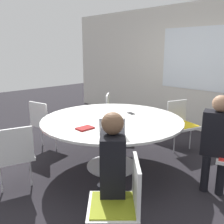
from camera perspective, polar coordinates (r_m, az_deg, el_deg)
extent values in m
plane|color=black|center=(3.93, 0.00, -12.23)|extent=(16.00, 16.00, 0.00)
cube|color=silver|center=(5.66, 19.52, 9.35)|extent=(8.00, 0.06, 2.70)
cube|color=white|center=(5.61, 19.52, 11.37)|extent=(1.80, 0.01, 1.30)
cylinder|color=#B7B7BC|center=(3.93, 0.00, -12.10)|extent=(0.77, 0.77, 0.02)
cylinder|color=#B7B7BC|center=(3.78, 0.00, -7.14)|extent=(0.15, 0.15, 0.71)
cylinder|color=white|center=(3.66, 0.00, -1.74)|extent=(2.06, 2.06, 0.03)
cube|color=silver|center=(2.26, 0.16, -20.97)|extent=(0.61, 0.61, 0.04)
cube|color=olive|center=(2.24, 0.17, -20.42)|extent=(0.54, 0.53, 0.01)
cube|color=silver|center=(2.15, 5.59, -16.06)|extent=(0.32, 0.31, 0.40)
cylinder|color=silver|center=(2.54, 0.13, -22.98)|extent=(0.02, 0.02, 0.43)
cylinder|color=silver|center=(3.52, 23.12, -12.88)|extent=(0.02, 0.02, 0.43)
cube|color=silver|center=(4.50, 16.00, -3.12)|extent=(0.54, 0.55, 0.04)
cube|color=gold|center=(4.49, 16.02, -2.81)|extent=(0.47, 0.48, 0.01)
cube|color=silver|center=(4.58, 14.57, 0.14)|extent=(0.16, 0.41, 0.40)
cylinder|color=silver|center=(4.69, 17.45, -5.56)|extent=(0.02, 0.02, 0.43)
cylinder|color=silver|center=(4.46, 14.05, -6.35)|extent=(0.02, 0.02, 0.43)
cube|color=silver|center=(5.07, 1.20, -0.63)|extent=(0.61, 0.61, 0.04)
cube|color=olive|center=(5.06, 1.20, -0.35)|extent=(0.53, 0.53, 0.01)
cube|color=silver|center=(5.03, -1.00, 1.83)|extent=(0.30, 0.33, 0.40)
cylinder|color=silver|center=(5.31, 1.30, -2.60)|extent=(0.02, 0.02, 0.43)
cylinder|color=silver|center=(4.96, 1.07, -3.81)|extent=(0.02, 0.02, 0.43)
cube|color=silver|center=(4.62, -14.46, -2.58)|extent=(0.52, 0.51, 0.04)
cube|color=#E04C1E|center=(4.61, -14.48, -2.27)|extent=(0.46, 0.45, 0.01)
cube|color=silver|center=(4.44, -16.48, -0.45)|extent=(0.41, 0.12, 0.40)
cylinder|color=silver|center=(4.82, -15.74, -4.91)|extent=(0.02, 0.02, 0.43)
cylinder|color=silver|center=(4.57, -12.74, -5.80)|extent=(0.02, 0.02, 0.43)
cube|color=silver|center=(3.39, -21.42, -9.39)|extent=(0.53, 0.54, 0.04)
cube|color=red|center=(3.38, -21.46, -8.98)|extent=(0.46, 0.47, 0.01)
cube|color=silver|center=(3.12, -21.35, -7.01)|extent=(0.15, 0.41, 0.40)
cylinder|color=silver|center=(3.47, -24.08, -13.35)|extent=(0.02, 0.02, 0.43)
cylinder|color=silver|center=(3.50, -18.07, -12.55)|extent=(0.02, 0.02, 0.43)
cylinder|color=black|center=(2.51, -2.35, -23.02)|extent=(0.10, 0.10, 0.47)
cylinder|color=black|center=(2.65, -2.20, -20.67)|extent=(0.10, 0.10, 0.47)
cube|color=black|center=(2.31, 0.13, -11.53)|extent=(0.41, 0.41, 0.55)
sphere|color=brown|center=(2.18, 0.14, -2.60)|extent=(0.20, 0.20, 0.20)
cylinder|color=black|center=(3.42, 23.57, -13.37)|extent=(0.10, 0.10, 0.47)
cylinder|color=black|center=(3.43, 20.50, -13.01)|extent=(0.10, 0.10, 0.47)
cube|color=black|center=(3.32, 22.99, -4.54)|extent=(0.41, 0.33, 0.55)
sphere|color=#A87A5B|center=(3.23, 23.63, 1.78)|extent=(0.20, 0.20, 0.20)
cube|color=#99999E|center=(3.06, 0.04, -4.55)|extent=(0.37, 0.38, 0.02)
cube|color=#99999E|center=(2.93, 0.05, -3.22)|extent=(0.25, 0.25, 0.20)
cube|color=black|center=(2.93, 0.05, -3.19)|extent=(0.22, 0.22, 0.17)
cube|color=maroon|center=(3.21, -6.19, -3.70)|extent=(0.15, 0.21, 0.02)
cube|color=black|center=(3.95, 4.40, -0.31)|extent=(0.15, 0.11, 0.01)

